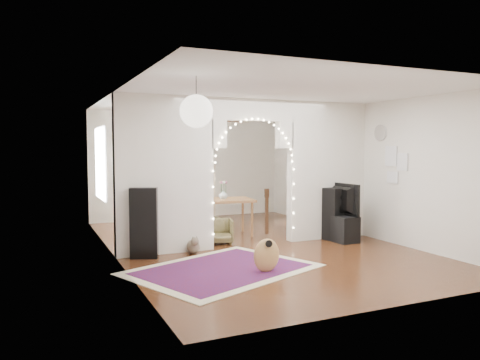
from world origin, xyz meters
name	(u,v)px	position (x,y,z in m)	size (l,w,h in m)	color
floor	(252,245)	(0.00, 0.00, 0.00)	(7.50, 7.50, 0.00)	black
ceiling	(252,99)	(0.00, 0.00, 2.70)	(5.00, 7.50, 0.02)	white
wall_back	(189,165)	(0.00, 3.75, 1.35)	(5.00, 0.02, 2.70)	silver
wall_front	(397,189)	(0.00, -3.75, 1.35)	(5.00, 0.02, 2.70)	silver
wall_left	(114,176)	(-2.50, 0.00, 1.35)	(0.02, 7.50, 2.70)	silver
wall_right	(361,170)	(2.50, 0.00, 1.35)	(0.02, 7.50, 2.70)	silver
divider_wall	(252,169)	(0.00, 0.00, 1.42)	(5.00, 0.20, 2.70)	silver
fairy_lights	(255,162)	(0.00, -0.13, 1.55)	(1.64, 0.04, 1.60)	#FFEABF
window	(100,163)	(-2.47, 1.80, 1.50)	(0.04, 1.20, 1.40)	white
wall_clock	(381,133)	(2.48, -0.60, 2.10)	(0.31, 0.31, 0.03)	white
picture_frames	(395,164)	(2.48, -1.00, 1.50)	(0.02, 0.50, 0.70)	white
paper_lantern	(196,111)	(-1.90, -2.40, 2.25)	(0.40, 0.40, 0.40)	white
ceiling_fan	(213,121)	(0.00, 2.00, 2.40)	(1.10, 1.10, 0.30)	gold
area_rug	(222,269)	(-1.18, -1.44, 0.01)	(2.59, 1.94, 0.02)	maroon
guitar_case	(144,223)	(-2.08, -0.26, 0.58)	(0.44, 0.15, 1.16)	black
acoustic_guitar	(267,242)	(-0.65, -1.84, 0.45)	(0.43, 0.20, 1.04)	#AD8345
tabby_cat	(193,246)	(-1.24, -0.27, 0.13)	(0.25, 0.50, 0.33)	brown
floor_speaker	(335,214)	(1.70, -0.25, 0.51)	(0.46, 0.42, 1.02)	black
media_console	(336,227)	(1.71, -0.25, 0.25)	(0.40, 1.00, 0.50)	black
tv	(336,199)	(1.71, -0.25, 0.81)	(1.07, 0.14, 0.62)	black
bookcase	(184,197)	(-0.66, 2.13, 0.71)	(1.37, 0.35, 1.41)	beige
dining_table	(223,203)	(-0.14, 1.07, 0.68)	(1.29, 0.94, 0.76)	brown
flower_vase	(223,194)	(-0.14, 1.07, 0.85)	(0.18, 0.18, 0.19)	silver
dining_chair_left	(209,229)	(-0.62, 0.62, 0.23)	(0.49, 0.51, 0.46)	brown
dining_chair_right	(219,231)	(-0.52, 0.35, 0.23)	(0.50, 0.51, 0.46)	brown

